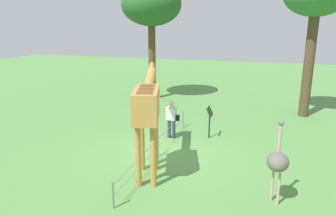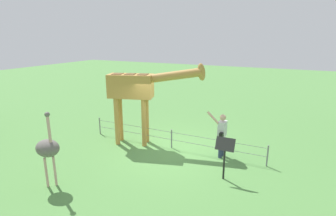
{
  "view_description": "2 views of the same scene",
  "coord_description": "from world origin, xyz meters",
  "px_view_note": "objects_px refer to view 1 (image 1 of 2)",
  "views": [
    {
      "loc": [
        -10.02,
        -3.3,
        4.66
      ],
      "look_at": [
        -0.0,
        -0.16,
        1.82
      ],
      "focal_mm": 33.98,
      "sensor_mm": 36.0,
      "label": 1
    },
    {
      "loc": [
        4.04,
        -8.44,
        4.2
      ],
      "look_at": [
        -0.26,
        0.44,
        1.52
      ],
      "focal_mm": 28.36,
      "sensor_mm": 36.0,
      "label": 2
    }
  ],
  "objects_px": {
    "giraffe": "(147,106)",
    "ostrich": "(278,162)",
    "info_sign": "(210,116)",
    "visitor": "(172,117)",
    "tree_northeast": "(151,6)"
  },
  "relations": [
    {
      "from": "tree_northeast",
      "to": "info_sign",
      "type": "xyz_separation_m",
      "value": [
        -5.96,
        -4.68,
        -4.63
      ]
    },
    {
      "from": "ostrich",
      "to": "tree_northeast",
      "type": "xyz_separation_m",
      "value": [
        10.32,
        7.23,
        4.4
      ]
    },
    {
      "from": "giraffe",
      "to": "visitor",
      "type": "height_order",
      "value": "giraffe"
    },
    {
      "from": "tree_northeast",
      "to": "ostrich",
      "type": "bearing_deg",
      "value": -144.97
    },
    {
      "from": "ostrich",
      "to": "info_sign",
      "type": "height_order",
      "value": "ostrich"
    },
    {
      "from": "visitor",
      "to": "info_sign",
      "type": "relative_size",
      "value": 1.27
    },
    {
      "from": "giraffe",
      "to": "visitor",
      "type": "distance_m",
      "value": 3.53
    },
    {
      "from": "info_sign",
      "to": "giraffe",
      "type": "bearing_deg",
      "value": 161.27
    },
    {
      "from": "giraffe",
      "to": "ostrich",
      "type": "height_order",
      "value": "giraffe"
    },
    {
      "from": "giraffe",
      "to": "tree_northeast",
      "type": "bearing_deg",
      "value": 19.36
    },
    {
      "from": "visitor",
      "to": "info_sign",
      "type": "xyz_separation_m",
      "value": [
        0.48,
        -1.48,
        0.05
      ]
    },
    {
      "from": "visitor",
      "to": "tree_northeast",
      "type": "distance_m",
      "value": 8.57
    },
    {
      "from": "giraffe",
      "to": "ostrich",
      "type": "distance_m",
      "value": 4.01
    },
    {
      "from": "giraffe",
      "to": "ostrich",
      "type": "xyz_separation_m",
      "value": [
        -0.61,
        -3.82,
        -1.03
      ]
    },
    {
      "from": "visitor",
      "to": "tree_northeast",
      "type": "bearing_deg",
      "value": 26.44
    }
  ]
}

